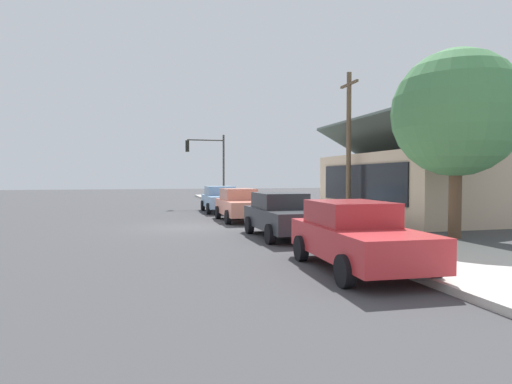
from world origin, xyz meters
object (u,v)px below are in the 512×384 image
Objects in this scene: car_charcoal at (282,215)px; car_cherry at (356,235)px; fire_hydrant_red at (274,211)px; shade_tree at (456,114)px; traffic_light_main at (209,158)px; car_skyblue at (220,199)px; utility_pole_wooden at (349,143)px; car_coral at (240,204)px.

car_charcoal is 0.96× the size of car_cherry.
car_cherry is 11.25m from fire_hydrant_red.
car_charcoal is 5.65m from car_cherry.
shade_tree is 9.38× the size of fire_hydrant_red.
car_skyblue is at bearing 0.79° from traffic_light_main.
traffic_light_main reaches higher than car_charcoal.
utility_pole_wooden is at bearing -175.91° from shade_tree.
car_cherry reaches higher than fire_hydrant_red.
car_skyblue is at bearing 179.78° from car_coral.
car_coral is at bearing -142.07° from shade_tree.
car_coral is 10.57m from shade_tree.
traffic_light_main is (-21.71, -0.30, 2.68)m from car_cherry.
car_skyblue is 1.02× the size of car_cherry.
shade_tree is at bearing 4.09° from utility_pole_wooden.
car_charcoal is 8.27m from utility_pole_wooden.
car_coral is at bearing -109.38° from fire_hydrant_red.
car_charcoal is at bearing -106.83° from shade_tree.
car_charcoal is 0.84× the size of traffic_light_main.
car_charcoal reaches higher than fire_hydrant_red.
car_coral is 6.43m from utility_pole_wooden.
car_cherry is at bearing -25.66° from utility_pole_wooden.
traffic_light_main is (-9.99, -0.07, 2.68)m from car_coral.
shade_tree is at bearing 37.66° from car_coral.
car_charcoal and car_cherry have the same top height.
shade_tree reaches higher than car_cherry.
fire_hydrant_red is at bearing 15.45° from car_skyblue.
car_skyblue is at bearing -176.88° from car_cherry.
fire_hydrant_red is at bearing -90.30° from utility_pole_wooden.
utility_pole_wooden reaches higher than car_coral.
traffic_light_main is 0.69× the size of utility_pole_wooden.
car_charcoal is (11.64, 0.26, -0.00)m from car_skyblue.
utility_pole_wooden is (-5.49, 5.34, 3.11)m from car_charcoal.
traffic_light_main reaches higher than car_cherry.
car_charcoal is 0.66× the size of shade_tree.
shade_tree reaches higher than car_coral.
fire_hydrant_red is (-11.17, 1.35, -0.32)m from car_cherry.
traffic_light_main reaches higher than car_skyblue.
car_skyblue is at bearing -137.69° from utility_pole_wooden.
shade_tree is 18.89m from traffic_light_main.
shade_tree is 0.89× the size of utility_pole_wooden.
utility_pole_wooden is at bearing 156.65° from car_cherry.
car_skyblue is 6.54× the size of fire_hydrant_red.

